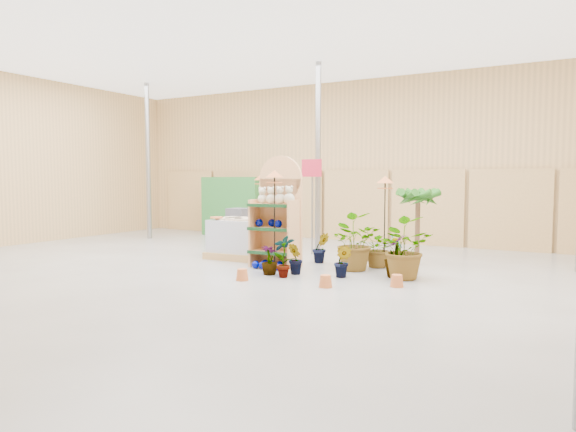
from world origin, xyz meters
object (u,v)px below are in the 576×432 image
display_shelf (278,216)px  pallet_stack (238,239)px  potted_plant_2 (352,242)px  bird_table_front (274,177)px

display_shelf → pallet_stack: display_shelf is taller
display_shelf → potted_plant_2: 1.58m
bird_table_front → potted_plant_2: bearing=26.6°
display_shelf → bird_table_front: bearing=-73.2°
display_shelf → bird_table_front: size_ratio=1.16×
bird_table_front → potted_plant_2: (1.33, 0.66, -1.24)m
pallet_stack → display_shelf: bearing=-21.1°
display_shelf → pallet_stack: size_ratio=1.77×
bird_table_front → potted_plant_2: size_ratio=1.76×
potted_plant_2 → display_shelf: bearing=-170.2°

